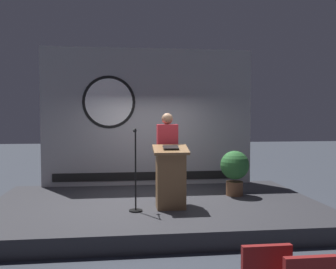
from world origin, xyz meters
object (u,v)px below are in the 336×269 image
(potted_plant, at_px, (235,169))
(podium, at_px, (171,178))
(speaker_person, at_px, (167,157))
(microphone_stand, at_px, (136,182))

(potted_plant, bearing_deg, podium, -148.72)
(speaker_person, bearing_deg, potted_plant, 15.87)
(podium, height_order, potted_plant, podium)
(podium, xyz_separation_m, potted_plant, (1.49, 0.90, 0.01))
(podium, height_order, speaker_person, speaker_person)
(podium, distance_m, speaker_person, 0.58)
(podium, distance_m, microphone_stand, 0.66)
(podium, xyz_separation_m, speaker_person, (-0.00, 0.48, 0.33))
(speaker_person, distance_m, potted_plant, 1.59)
(microphone_stand, height_order, potted_plant, microphone_stand)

